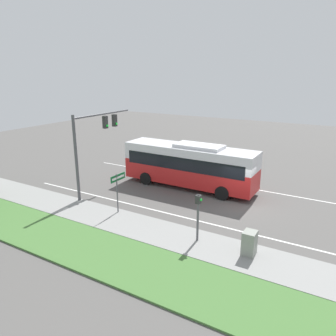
% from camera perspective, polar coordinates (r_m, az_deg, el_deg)
% --- Properties ---
extents(ground_plane, '(80.00, 80.00, 0.00)m').
position_cam_1_polar(ground_plane, '(22.80, 12.01, -6.29)').
color(ground_plane, '#565451').
extents(sidewalk, '(2.80, 80.00, 0.12)m').
position_cam_1_polar(sidewalk, '(17.55, 5.26, -13.01)').
color(sidewalk, gray).
rests_on(sidewalk, ground_plane).
extents(grass_verge, '(3.60, 80.00, 0.10)m').
position_cam_1_polar(grass_verge, '(15.15, -0.24, -18.24)').
color(grass_verge, '#477538').
rests_on(grass_verge, ground_plane).
extents(lane_divider_near, '(0.14, 30.00, 0.01)m').
position_cam_1_polar(lane_divider_near, '(19.70, 8.56, -9.86)').
color(lane_divider_near, silver).
rests_on(lane_divider_near, ground_plane).
extents(lane_divider_far, '(0.14, 30.00, 0.01)m').
position_cam_1_polar(lane_divider_far, '(26.03, 14.60, -3.56)').
color(lane_divider_far, silver).
rests_on(lane_divider_far, ground_plane).
extents(bus, '(2.68, 10.37, 3.48)m').
position_cam_1_polar(bus, '(25.11, 3.74, 0.77)').
color(bus, red).
rests_on(bus, ground_plane).
extents(signal_gantry, '(5.85, 0.41, 6.01)m').
position_cam_1_polar(signal_gantry, '(23.64, -12.79, 5.36)').
color(signal_gantry, '#4C4C51').
rests_on(signal_gantry, ground_plane).
extents(pedestrian_signal, '(0.28, 0.34, 2.66)m').
position_cam_1_polar(pedestrian_signal, '(17.00, 5.27, -7.33)').
color(pedestrian_signal, '#4C4C51').
rests_on(pedestrian_signal, ground_plane).
extents(street_sign, '(1.36, 0.08, 2.63)m').
position_cam_1_polar(street_sign, '(20.60, -8.77, -3.07)').
color(street_sign, '#4C4C51').
rests_on(street_sign, ground_plane).
extents(utility_cabinet, '(0.73, 0.61, 1.20)m').
position_cam_1_polar(utility_cabinet, '(16.68, 13.98, -12.56)').
color(utility_cabinet, gray).
rests_on(utility_cabinet, sidewalk).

